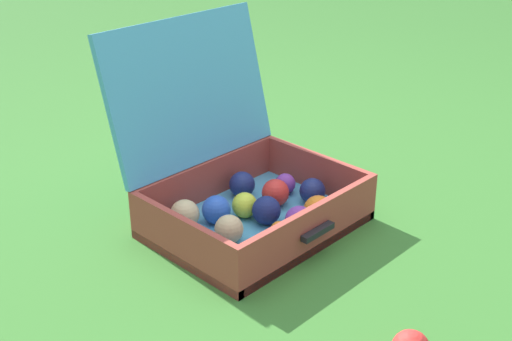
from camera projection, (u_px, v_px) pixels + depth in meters
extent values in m
plane|color=#336B28|center=(269.00, 236.00, 1.81)|extent=(16.00, 16.00, 0.00)
cube|color=#4799C6|center=(256.00, 224.00, 1.84)|extent=(0.54, 0.41, 0.03)
cube|color=#9E3D33|center=(183.00, 242.00, 1.65)|extent=(0.02, 0.41, 0.14)
cube|color=#9E3D33|center=(317.00, 175.00, 1.99)|extent=(0.02, 0.41, 0.14)
cube|color=#9E3D33|center=(311.00, 231.00, 1.70)|extent=(0.50, 0.02, 0.14)
cube|color=#9E3D33|center=(208.00, 183.00, 1.94)|extent=(0.50, 0.02, 0.14)
cube|color=#4799C6|center=(190.00, 91.00, 1.86)|extent=(0.54, 0.12, 0.40)
cube|color=black|center=(318.00, 232.00, 1.68)|extent=(0.11, 0.02, 0.02)
sphere|color=orange|center=(279.00, 230.00, 1.74)|extent=(0.05, 0.05, 0.05)
sphere|color=purple|center=(285.00, 184.00, 1.97)|extent=(0.06, 0.06, 0.06)
sphere|color=navy|center=(242.00, 184.00, 1.95)|extent=(0.08, 0.08, 0.08)
sphere|color=orange|center=(318.00, 210.00, 1.80)|extent=(0.08, 0.08, 0.08)
sphere|color=red|center=(276.00, 193.00, 1.90)|extent=(0.08, 0.08, 0.08)
sphere|color=#D1B784|center=(185.00, 214.00, 1.79)|extent=(0.08, 0.08, 0.08)
sphere|color=navy|center=(266.00, 210.00, 1.81)|extent=(0.08, 0.08, 0.08)
sphere|color=navy|center=(312.00, 191.00, 1.91)|extent=(0.07, 0.07, 0.07)
sphere|color=blue|center=(216.00, 210.00, 1.81)|extent=(0.08, 0.08, 0.08)
sphere|color=#CCDB38|center=(245.00, 205.00, 1.84)|extent=(0.07, 0.07, 0.07)
sphere|color=#D1B784|center=(229.00, 229.00, 1.72)|extent=(0.08, 0.08, 0.08)
sphere|color=purple|center=(299.00, 220.00, 1.76)|extent=(0.08, 0.08, 0.08)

